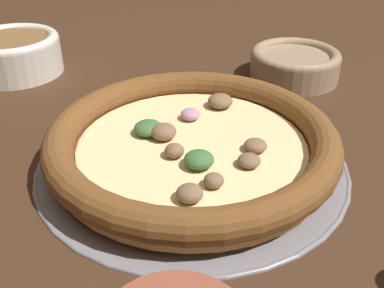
% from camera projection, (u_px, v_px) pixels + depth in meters
% --- Properties ---
extents(ground_plane, '(3.00, 3.00, 0.00)m').
position_uv_depth(ground_plane, '(192.00, 162.00, 0.50)').
color(ground_plane, '#3D2616').
extents(pizza_tray, '(0.34, 0.34, 0.01)m').
position_uv_depth(pizza_tray, '(192.00, 159.00, 0.50)').
color(pizza_tray, gray).
rests_on(pizza_tray, ground_plane).
extents(pizza, '(0.31, 0.31, 0.04)m').
position_uv_depth(pizza, '(192.00, 142.00, 0.48)').
color(pizza, tan).
rests_on(pizza, pizza_tray).
extents(bowl_near, '(0.14, 0.14, 0.04)m').
position_uv_depth(bowl_near, '(295.00, 63.00, 0.68)').
color(bowl_near, '#9E8466').
rests_on(bowl_near, ground_plane).
extents(bowl_far, '(0.14, 0.14, 0.06)m').
position_uv_depth(bowl_far, '(13.00, 52.00, 0.70)').
color(bowl_far, silver).
rests_on(bowl_far, ground_plane).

